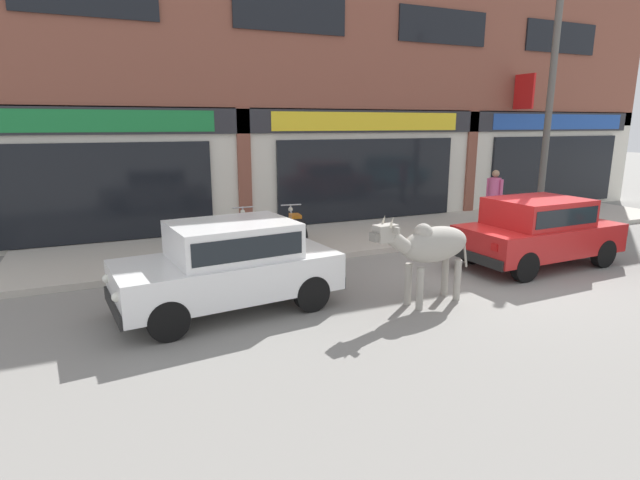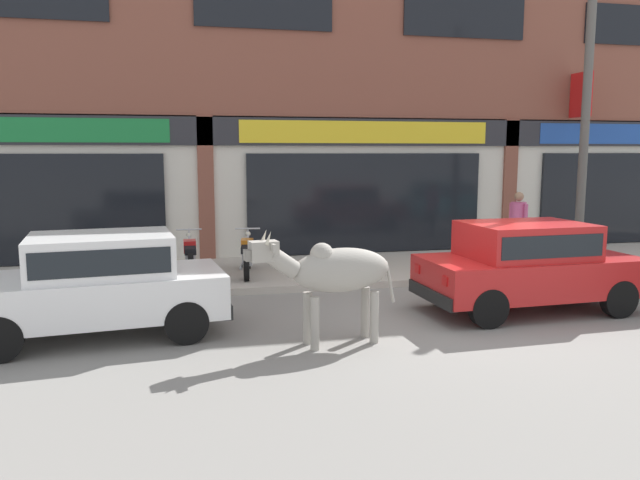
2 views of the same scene
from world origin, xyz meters
TOP-DOWN VIEW (x-y plane):
  - ground_plane at (0.00, 0.00)m, footprint 90.00×90.00m
  - sidewalk at (0.00, 3.90)m, footprint 19.00×3.40m
  - shop_building at (0.00, 5.85)m, footprint 23.00×1.40m
  - cow at (-2.49, -0.96)m, footprint 2.14×0.73m
  - car_1 at (-5.62, 0.12)m, footprint 3.73×1.96m
  - car_2 at (1.02, 0.04)m, footprint 3.66×1.72m
  - motorcycle_0 at (-4.28, 3.60)m, footprint 0.52×1.81m
  - motorcycle_1 at (-3.15, 3.49)m, footprint 0.57×1.81m
  - pedestrian at (2.69, 3.18)m, footprint 0.32×0.48m
  - utility_pole at (3.71, 2.50)m, footprint 0.18×0.18m

SIDE VIEW (x-z plane):
  - ground_plane at x=0.00m, z-range 0.00..0.00m
  - sidewalk at x=0.00m, z-range 0.00..0.13m
  - motorcycle_0 at x=-4.28m, z-range 0.08..0.96m
  - motorcycle_1 at x=-3.15m, z-range 0.08..0.96m
  - car_1 at x=-5.62m, z-range 0.08..1.54m
  - car_2 at x=1.02m, z-range 0.08..1.54m
  - cow at x=-2.49m, z-range 0.20..1.81m
  - pedestrian at x=2.69m, z-range 0.32..1.92m
  - utility_pole at x=3.71m, z-range 0.13..6.18m
  - shop_building at x=0.00m, z-range -0.21..9.51m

